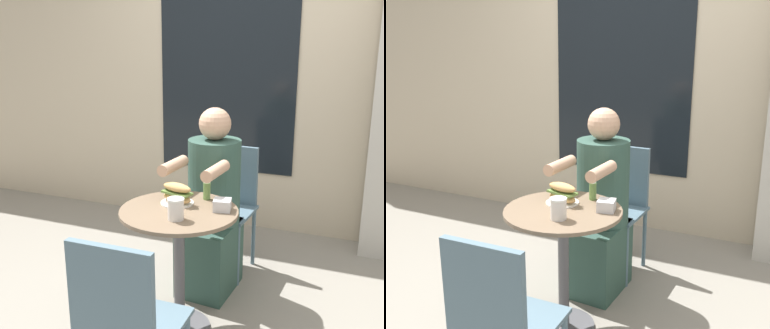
# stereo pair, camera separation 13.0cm
# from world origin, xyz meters

# --- Properties ---
(ground_plane) EXTENTS (8.00, 8.00, 0.00)m
(ground_plane) POSITION_xyz_m (0.00, 0.00, 0.00)
(ground_plane) COLOR gray
(storefront_wall) EXTENTS (8.00, 0.09, 2.80)m
(storefront_wall) POSITION_xyz_m (-0.00, 1.64, 1.40)
(storefront_wall) COLOR #B7A88E
(storefront_wall) RESTS_ON ground_plane
(cafe_table) EXTENTS (0.63, 0.63, 0.71)m
(cafe_table) POSITION_xyz_m (0.00, 0.00, 0.52)
(cafe_table) COLOR brown
(cafe_table) RESTS_ON ground_plane
(diner_chair) EXTENTS (0.40, 0.40, 0.87)m
(diner_chair) POSITION_xyz_m (0.02, 0.84, 0.52)
(diner_chair) COLOR slate
(diner_chair) RESTS_ON ground_plane
(seated_diner) EXTENTS (0.36, 0.61, 1.19)m
(seated_diner) POSITION_xyz_m (0.01, 0.50, 0.52)
(seated_diner) COLOR #2D4C42
(seated_diner) RESTS_ON ground_plane
(empty_chair_across) EXTENTS (0.39, 0.39, 0.87)m
(empty_chair_across) POSITION_xyz_m (0.08, -0.72, 0.52)
(empty_chair_across) COLOR slate
(empty_chair_across) RESTS_ON ground_plane
(sandwich_on_plate) EXTENTS (0.20, 0.18, 0.12)m
(sandwich_on_plate) POSITION_xyz_m (-0.05, 0.08, 0.77)
(sandwich_on_plate) COLOR white
(sandwich_on_plate) RESTS_ON cafe_table
(drink_cup) EXTENTS (0.09, 0.09, 0.11)m
(drink_cup) POSITION_xyz_m (0.04, -0.13, 0.77)
(drink_cup) COLOR silver
(drink_cup) RESTS_ON cafe_table
(napkin_box) EXTENTS (0.11, 0.11, 0.06)m
(napkin_box) POSITION_xyz_m (0.22, 0.08, 0.74)
(napkin_box) COLOR silver
(napkin_box) RESTS_ON cafe_table
(condiment_bottle) EXTENTS (0.04, 0.04, 0.13)m
(condiment_bottle) POSITION_xyz_m (0.08, 0.21, 0.78)
(condiment_bottle) COLOR #66934C
(condiment_bottle) RESTS_ON cafe_table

